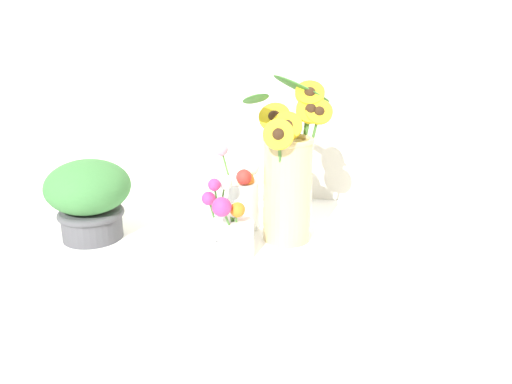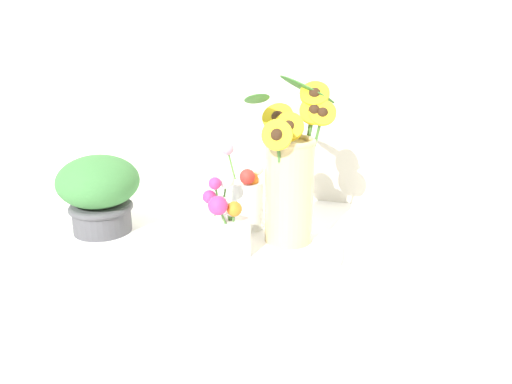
% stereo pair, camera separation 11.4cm
% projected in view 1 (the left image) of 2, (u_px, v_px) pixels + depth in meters
% --- Properties ---
extents(ground_plane, '(6.00, 6.00, 0.00)m').
position_uv_depth(ground_plane, '(235.00, 269.00, 1.11)').
color(ground_plane, white).
extents(serving_tray, '(0.40, 0.40, 0.02)m').
position_uv_depth(serving_tray, '(256.00, 249.00, 1.18)').
color(serving_tray, white).
rests_on(serving_tray, ground_plane).
extents(mason_jar_sunflowers, '(0.22, 0.23, 0.39)m').
position_uv_depth(mason_jar_sunflowers, '(288.00, 176.00, 1.17)').
color(mason_jar_sunflowers, '#D1B77A').
rests_on(mason_jar_sunflowers, serving_tray).
extents(vase_small_center, '(0.09, 0.09, 0.15)m').
position_uv_depth(vase_small_center, '(236.00, 232.00, 1.10)').
color(vase_small_center, white).
rests_on(vase_small_center, serving_tray).
extents(vase_bulb_right, '(0.07, 0.07, 0.17)m').
position_uv_depth(vase_bulb_right, '(219.00, 217.00, 1.18)').
color(vase_bulb_right, white).
rests_on(vase_bulb_right, serving_tray).
extents(vase_small_back, '(0.11, 0.09, 0.22)m').
position_uv_depth(vase_small_back, '(243.00, 197.00, 1.25)').
color(vase_small_back, white).
rests_on(vase_small_back, serving_tray).
extents(potted_plant, '(0.21, 0.21, 0.20)m').
position_uv_depth(potted_plant, '(89.00, 196.00, 1.24)').
color(potted_plant, '#4C4C51').
rests_on(potted_plant, ground_plane).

